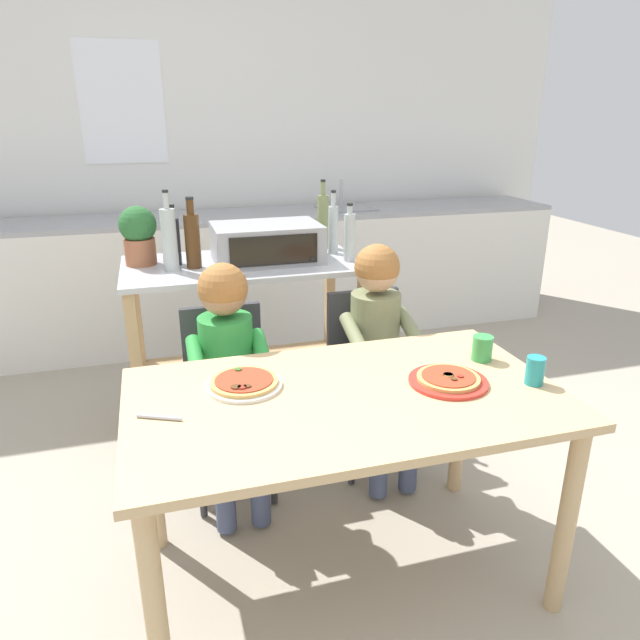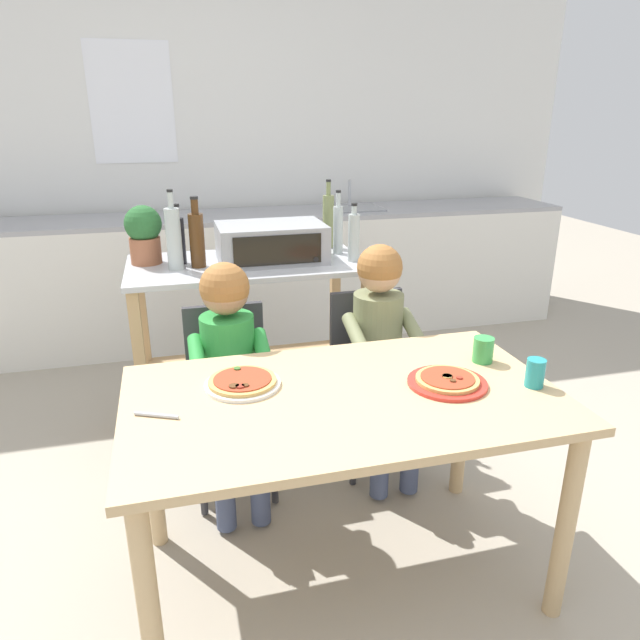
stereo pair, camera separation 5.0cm
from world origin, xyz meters
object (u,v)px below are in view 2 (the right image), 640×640
object	(u,v)px
bottle_squat_spirits	(179,239)
child_in_green_shirt	(230,356)
dining_chair_left	(229,386)
serving_spoon	(156,415)
dining_chair_right	(371,366)
drinking_cup_green	(483,350)
bottle_tall_green_wine	(197,238)
potted_herb_plant	(144,233)
bottle_slim_sauce	(338,228)
kitchen_island_cart	(249,318)
bottle_brown_beer	(354,236)
pizza_plate_red_rimmed	(447,381)
toaster_oven	(271,242)
child_in_olive_shirt	(382,335)
dining_table	(343,421)
bottle_dark_olive_oil	(174,238)
bottle_clear_vinegar	(328,220)
pizza_plate_white	(243,382)
drinking_cup_teal	(535,373)

from	to	relation	value
bottle_squat_spirits	child_in_green_shirt	distance (m)	0.76
dining_chair_left	serving_spoon	world-z (taller)	dining_chair_left
dining_chair_right	drinking_cup_green	size ratio (longest dim) A/B	8.77
bottle_tall_green_wine	potted_herb_plant	bearing A→B (deg)	150.66
bottle_tall_green_wine	bottle_slim_sauce	xyz separation A→B (m)	(0.72, 0.09, -0.00)
dining_chair_left	drinking_cup_green	bearing A→B (deg)	-32.29
kitchen_island_cart	bottle_brown_beer	world-z (taller)	bottle_brown_beer
pizza_plate_red_rimmed	dining_chair_right	bearing A→B (deg)	90.00
drinking_cup_green	toaster_oven	bearing A→B (deg)	119.62
child_in_green_shirt	bottle_brown_beer	bearing A→B (deg)	35.89
child_in_olive_shirt	serving_spoon	xyz separation A→B (m)	(-0.94, -0.59, 0.06)
bottle_brown_beer	child_in_olive_shirt	bearing A→B (deg)	-91.24
bottle_squat_spirits	dining_chair_right	distance (m)	1.10
toaster_oven	kitchen_island_cart	bearing A→B (deg)	178.04
toaster_oven	dining_table	world-z (taller)	toaster_oven
bottle_squat_spirits	dining_chair_left	xyz separation A→B (m)	(0.15, -0.54, -0.54)
bottle_dark_olive_oil	child_in_green_shirt	size ratio (longest dim) A/B	0.36
bottle_clear_vinegar	kitchen_island_cart	bearing A→B (deg)	-155.70
toaster_oven	bottle_squat_spirits	xyz separation A→B (m)	(-0.44, 0.06, 0.03)
bottle_clear_vinegar	drinking_cup_green	size ratio (longest dim) A/B	3.89
pizza_plate_red_rimmed	bottle_slim_sauce	bearing A→B (deg)	90.83
potted_herb_plant	drinking_cup_green	bearing A→B (deg)	-43.86
bottle_tall_green_wine	pizza_plate_white	world-z (taller)	bottle_tall_green_wine
kitchen_island_cart	bottle_brown_beer	size ratio (longest dim) A/B	4.05
toaster_oven	serving_spoon	bearing A→B (deg)	-116.15
kitchen_island_cart	pizza_plate_red_rimmed	xyz separation A→B (m)	(0.50, -1.18, 0.14)
pizza_plate_white	drinking_cup_teal	bearing A→B (deg)	-14.90
serving_spoon	bottle_slim_sauce	bearing A→B (deg)	52.71
dining_chair_left	dining_chair_right	bearing A→B (deg)	3.26
child_in_green_shirt	dining_table	bearing A→B (deg)	-60.76
child_in_olive_shirt	kitchen_island_cart	bearing A→B (deg)	131.55
bottle_squat_spirits	dining_table	distance (m)	1.35
child_in_green_shirt	pizza_plate_red_rimmed	bearing A→B (deg)	-40.82
bottle_slim_sauce	potted_herb_plant	bearing A→B (deg)	177.57
pizza_plate_white	drinking_cup_green	bearing A→B (deg)	-1.61
bottle_brown_beer	serving_spoon	bearing A→B (deg)	-132.51
child_in_green_shirt	pizza_plate_white	distance (m)	0.42
bottle_tall_green_wine	dining_table	xyz separation A→B (m)	(0.38, -1.12, -0.40)
bottle_brown_beer	potted_herb_plant	world-z (taller)	bottle_brown_beer
drinking_cup_green	serving_spoon	size ratio (longest dim) A/B	0.66
bottle_squat_spirits	child_in_green_shirt	xyz separation A→B (m)	(0.15, -0.66, -0.35)
potted_herb_plant	child_in_green_shirt	distance (m)	0.86
drinking_cup_green	pizza_plate_white	bearing A→B (deg)	178.39
dining_table	serving_spoon	bearing A→B (deg)	179.92
bottle_slim_sauce	bottle_tall_green_wine	bearing A→B (deg)	-172.50
bottle_brown_beer	dining_chair_right	world-z (taller)	bottle_brown_beer
bottle_squat_spirits	drinking_cup_green	xyz separation A→B (m)	(1.03, -1.09, -0.24)
bottle_dark_olive_oil	pizza_plate_white	world-z (taller)	bottle_dark_olive_oil
dining_chair_right	serving_spoon	world-z (taller)	dining_chair_right
bottle_slim_sauce	dining_chair_left	world-z (taller)	bottle_slim_sauce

